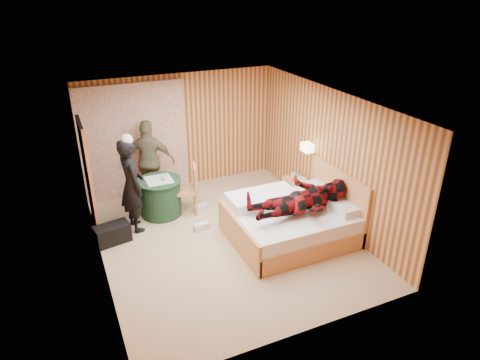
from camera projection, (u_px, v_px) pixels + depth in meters
name	position (u px, v px, depth m)	size (l,w,h in m)	color
floor	(225.00, 239.00, 7.68)	(4.20, 5.00, 0.01)	tan
ceiling	(223.00, 102.00, 6.62)	(4.20, 5.00, 0.01)	silver
wall_back	(180.00, 132.00, 9.22)	(4.20, 0.02, 2.50)	#EA9359
wall_left	(94.00, 199.00, 6.38)	(0.02, 5.00, 2.50)	#EA9359
wall_right	(329.00, 156.00, 7.93)	(0.02, 5.00, 2.50)	#EA9359
curtain	(135.00, 141.00, 8.82)	(2.20, 0.08, 2.40)	silver
doorway	(88.00, 177.00, 7.65)	(0.06, 0.90, 2.05)	black
wall_lamp	(308.00, 147.00, 8.21)	(0.26, 0.24, 0.16)	gold
bed	(292.00, 221.00, 7.61)	(2.10, 1.66, 1.14)	#E8955F
nightstand	(296.00, 190.00, 8.85)	(0.39, 0.54, 0.52)	#E8955F
round_table	(160.00, 197.00, 8.34)	(0.85, 0.85, 0.75)	#1F4329
chair_far	(152.00, 176.00, 8.83)	(0.49, 0.49, 0.93)	#E8955F
chair_near	(189.00, 185.00, 8.35)	(0.54, 0.54, 0.99)	#E8955F
duffel_bag	(112.00, 234.00, 7.51)	(0.60, 0.32, 0.34)	black
sneaker_left	(201.00, 208.00, 8.60)	(0.29, 0.12, 0.13)	silver
sneaker_right	(202.00, 227.00, 7.93)	(0.29, 0.12, 0.13)	silver
woman_standing	(132.00, 185.00, 7.66)	(0.64, 0.42, 1.77)	black
man_at_table	(150.00, 161.00, 8.72)	(1.01, 0.42, 1.72)	brown
man_on_bed	(303.00, 192.00, 7.14)	(1.77, 0.67, 0.86)	maroon
book_lower	(298.00, 180.00, 8.70)	(0.17, 0.22, 0.02)	silver
book_upper	(298.00, 179.00, 8.69)	(0.16, 0.22, 0.02)	silver
cup_nightstand	(293.00, 175.00, 8.84)	(0.10, 0.10, 0.09)	silver
cup_table	(164.00, 177.00, 8.16)	(0.12, 0.12, 0.10)	silver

